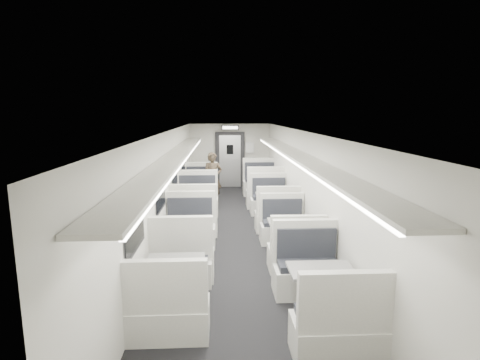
{
  "coord_description": "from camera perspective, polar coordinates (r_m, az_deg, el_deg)",
  "views": [
    {
      "loc": [
        -0.32,
        -8.08,
        2.79
      ],
      "look_at": [
        0.14,
        1.08,
        1.15
      ],
      "focal_mm": 28.0,
      "sensor_mm": 36.0,
      "label": 1
    }
  ],
  "objects": [
    {
      "name": "wall_notice",
      "position": [
        14.1,
        1.51,
        4.91
      ],
      "size": [
        0.32,
        0.02,
        0.4
      ],
      "primitive_type": "cube",
      "color": "silver",
      "rests_on": "room"
    },
    {
      "name": "booth_right_b",
      "position": [
        9.77,
        5.01,
        -4.17
      ],
      "size": [
        1.04,
        2.11,
        1.13
      ],
      "color": "beige",
      "rests_on": "room"
    },
    {
      "name": "room",
      "position": [
        8.24,
        -0.57,
        -0.97
      ],
      "size": [
        3.24,
        12.24,
        2.64
      ],
      "color": "black",
      "rests_on": "ground"
    },
    {
      "name": "luggage_rack_right",
      "position": [
        7.98,
        8.49,
        3.76
      ],
      "size": [
        0.46,
        10.4,
        0.09
      ],
      "color": "beige",
      "rests_on": "room"
    },
    {
      "name": "vestibule_door",
      "position": [
        14.12,
        -1.54,
        3.04
      ],
      "size": [
        1.1,
        0.13,
        2.1
      ],
      "color": "black",
      "rests_on": "room"
    },
    {
      "name": "booth_right_a",
      "position": [
        12.08,
        3.47,
        -1.18
      ],
      "size": [
        1.16,
        2.34,
        1.25
      ],
      "color": "beige",
      "rests_on": "room"
    },
    {
      "name": "booth_left_b",
      "position": [
        9.6,
        -6.85,
        -4.26
      ],
      "size": [
        1.13,
        2.3,
        1.23
      ],
      "color": "beige",
      "rests_on": "room"
    },
    {
      "name": "luggage_rack_left",
      "position": [
        7.88,
        -9.59,
        3.65
      ],
      "size": [
        0.46,
        10.4,
        0.09
      ],
      "color": "beige",
      "rests_on": "room"
    },
    {
      "name": "booth_left_a",
      "position": [
        11.68,
        -6.13,
        -1.74
      ],
      "size": [
        1.08,
        2.19,
        1.17
      ],
      "color": "beige",
      "rests_on": "room"
    },
    {
      "name": "window_c",
      "position": [
        7.31,
        -11.98,
        -1.41
      ],
      "size": [
        0.02,
        1.18,
        0.84
      ],
      "primitive_type": "cube",
      "color": "black",
      "rests_on": "room"
    },
    {
      "name": "booth_right_d",
      "position": [
        5.39,
        12.17,
        -16.63
      ],
      "size": [
        1.05,
        2.13,
        1.14
      ],
      "color": "beige",
      "rests_on": "room"
    },
    {
      "name": "booth_right_c",
      "position": [
        7.59,
        7.41,
        -8.65
      ],
      "size": [
        0.98,
        1.98,
        1.06
      ],
      "color": "beige",
      "rests_on": "room"
    },
    {
      "name": "booth_left_c",
      "position": [
        7.28,
        -8.15,
        -9.23
      ],
      "size": [
        1.06,
        2.15,
        1.15
      ],
      "color": "beige",
      "rests_on": "room"
    },
    {
      "name": "window_b",
      "position": [
        9.46,
        -9.91,
        1.25
      ],
      "size": [
        0.02,
        1.18,
        0.84
      ],
      "primitive_type": "cube",
      "color": "black",
      "rests_on": "room"
    },
    {
      "name": "window_d",
      "position": [
        5.22,
        -15.76,
        -6.25
      ],
      "size": [
        0.02,
        1.18,
        0.84
      ],
      "primitive_type": "cube",
      "color": "black",
      "rests_on": "room"
    },
    {
      "name": "window_a",
      "position": [
        11.62,
        -8.61,
        2.93
      ],
      "size": [
        0.02,
        1.18,
        0.84
      ],
      "primitive_type": "cube",
      "color": "black",
      "rests_on": "room"
    },
    {
      "name": "passenger",
      "position": [
        11.62,
        -4.19,
        0.29
      ],
      "size": [
        0.59,
        0.39,
        1.61
      ],
      "primitive_type": "imported",
      "rotation": [
        0.0,
        0.0,
        -0.0
      ],
      "color": "black",
      "rests_on": "room"
    },
    {
      "name": "exit_sign",
      "position": [
        13.53,
        -1.52,
        8.0
      ],
      "size": [
        0.62,
        0.12,
        0.16
      ],
      "color": "black",
      "rests_on": "room"
    },
    {
      "name": "booth_left_d",
      "position": [
        5.71,
        -9.74,
        -15.1
      ],
      "size": [
        1.01,
        2.04,
        1.09
      ],
      "color": "beige",
      "rests_on": "room"
    }
  ]
}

